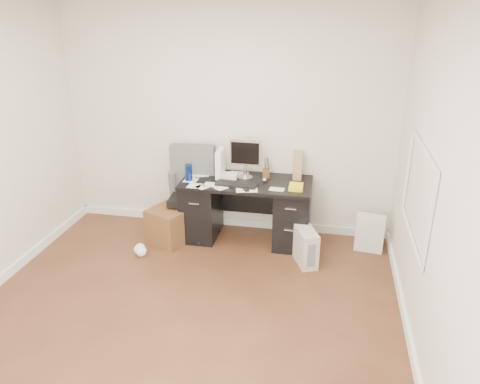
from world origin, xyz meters
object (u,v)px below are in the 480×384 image
object	(u,v)px
desk	(246,209)
pc_tower	(305,246)
wicker_basket	(169,225)
keyboard	(236,184)
lcd_monitor	(245,159)
office_chair	(191,193)

from	to	relation	value
desk	pc_tower	xyz separation A→B (m)	(0.74, -0.43, -0.20)
wicker_basket	keyboard	bearing A→B (deg)	5.85
desk	lcd_monitor	bearing A→B (deg)	108.14
office_chair	pc_tower	xyz separation A→B (m)	(1.41, -0.42, -0.35)
office_chair	desk	bearing A→B (deg)	-2.41
desk	wicker_basket	world-z (taller)	desk
desk	keyboard	bearing A→B (deg)	-118.00
keyboard	pc_tower	size ratio (longest dim) A/B	1.18
lcd_monitor	desk	bearing A→B (deg)	-70.68
desk	lcd_monitor	xyz separation A→B (m)	(-0.03, 0.10, 0.59)
office_chair	keyboard	bearing A→B (deg)	-17.58
office_chair	wicker_basket	world-z (taller)	office_chair
desk	wicker_basket	size ratio (longest dim) A/B	3.55
desk	lcd_monitor	size ratio (longest dim) A/B	3.19
keyboard	office_chair	xyz separation A→B (m)	(-0.59, 0.15, -0.22)
desk	pc_tower	size ratio (longest dim) A/B	3.75
lcd_monitor	office_chair	bearing A→B (deg)	-169.39
desk	keyboard	xyz separation A→B (m)	(-0.09, -0.16, 0.36)
keyboard	pc_tower	world-z (taller)	keyboard
keyboard	lcd_monitor	bearing A→B (deg)	83.99
office_chair	pc_tower	distance (m)	1.51
keyboard	wicker_basket	bearing A→B (deg)	-168.28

